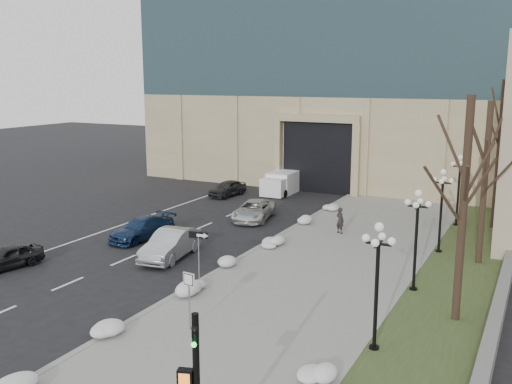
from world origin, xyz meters
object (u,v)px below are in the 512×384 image
at_px(lamppost_b, 417,227).
at_px(keep_sign, 189,289).
at_px(car_e, 228,188).
at_px(pedestrian, 340,220).
at_px(one_way_sign, 202,242).
at_px(lamppost_d, 459,181).
at_px(car_a, 8,257).
at_px(lamppost_c, 442,199).
at_px(lamppost_a, 377,269).
at_px(car_c, 142,229).
at_px(car_b, 171,244).
at_px(box_truck, 284,182).
at_px(car_d, 254,210).

bearing_deg(lamppost_b, keep_sign, -129.22).
relative_size(car_e, pedestrian, 2.37).
relative_size(one_way_sign, lamppost_d, 0.55).
bearing_deg(car_a, pedestrian, 58.71).
relative_size(one_way_sign, lamppost_c, 0.55).
relative_size(car_e, keep_sign, 1.60).
relative_size(pedestrian, lamppost_b, 0.34).
height_order(pedestrian, lamppost_a, lamppost_a).
xyz_separation_m(car_c, lamppost_c, (16.47, 5.28, 2.42)).
distance_m(car_b, lamppost_c, 14.99).
height_order(one_way_sign, lamppost_a, lamppost_a).
bearing_deg(pedestrian, lamppost_c, -165.10).
height_order(box_truck, lamppost_c, lamppost_c).
distance_m(car_e, keep_sign, 25.67).
relative_size(car_a, one_way_sign, 1.36).
distance_m(car_b, box_truck, 19.30).
xyz_separation_m(car_a, car_d, (6.52, 14.81, 0.04)).
relative_size(car_a, car_b, 0.76).
distance_m(car_d, pedestrian, 6.64).
distance_m(box_truck, one_way_sign, 22.82).
relative_size(car_c, lamppost_d, 0.95).
height_order(one_way_sign, lamppost_b, lamppost_b).
xyz_separation_m(car_a, keep_sign, (12.48, -2.01, 1.16)).
distance_m(box_truck, lamppost_b, 23.53).
distance_m(car_b, keep_sign, 9.49).
height_order(box_truck, lamppost_d, lamppost_d).
bearing_deg(car_a, lamppost_c, 45.70).
bearing_deg(pedestrian, car_b, 77.08).
xyz_separation_m(car_e, lamppost_d, (18.26, -1.67, 2.42)).
xyz_separation_m(lamppost_a, lamppost_d, (0.00, 19.50, 0.00)).
xyz_separation_m(car_e, lamppost_b, (18.26, -14.67, 2.42)).
xyz_separation_m(car_b, lamppost_c, (12.77, 7.50, 2.30)).
relative_size(lamppost_b, lamppost_d, 1.00).
height_order(car_e, box_truck, box_truck).
height_order(lamppost_a, lamppost_d, same).
xyz_separation_m(box_truck, keep_sign, (8.05, -26.43, 0.89)).
bearing_deg(car_c, one_way_sign, -25.87).
relative_size(lamppost_a, lamppost_b, 1.00).
xyz_separation_m(car_d, lamppost_c, (12.68, -2.09, 2.42)).
distance_m(car_b, car_d, 9.59).
bearing_deg(lamppost_b, car_b, -175.53).
bearing_deg(car_e, car_b, -64.39).
bearing_deg(lamppost_d, car_e, 174.77).
bearing_deg(car_d, lamppost_a, -61.12).
distance_m(keep_sign, lamppost_a, 7.06).
bearing_deg(car_d, box_truck, 91.08).
relative_size(car_b, lamppost_c, 0.98).
bearing_deg(lamppost_b, lamppost_a, -90.00).
height_order(car_d, lamppost_b, lamppost_b).
xyz_separation_m(car_c, keep_sign, (9.75, -9.45, 1.11)).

